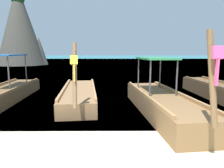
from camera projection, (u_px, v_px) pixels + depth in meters
sea_water at (111, 58)px, 64.50m from camera, size 120.00×120.00×0.00m
longtail_boat_violet_ribbon at (2, 95)px, 8.12m from camera, size 1.58×6.72×2.57m
longtail_boat_yellow_ribbon at (79, 95)px, 8.45m from camera, size 1.86×5.62×2.35m
longtail_boat_pink_ribbon at (161, 103)px, 6.71m from camera, size 1.80×5.63×2.51m
karst_rock at (20, 26)px, 31.33m from camera, size 7.65×7.41×12.41m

